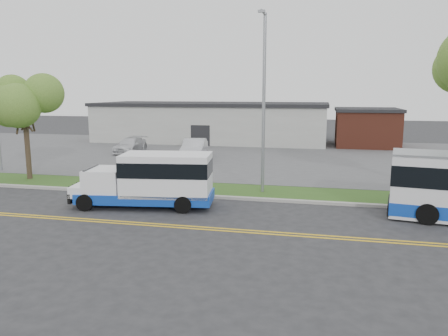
% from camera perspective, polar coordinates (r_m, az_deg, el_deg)
% --- Properties ---
extents(ground, '(140.00, 140.00, 0.00)m').
position_cam_1_polar(ground, '(22.31, -3.64, -4.54)').
color(ground, '#28282B').
rests_on(ground, ground).
extents(lane_line_north, '(70.00, 0.12, 0.01)m').
position_cam_1_polar(lane_line_north, '(18.79, -6.96, -7.37)').
color(lane_line_north, gold).
rests_on(lane_line_north, ground).
extents(lane_line_south, '(70.00, 0.12, 0.01)m').
position_cam_1_polar(lane_line_south, '(18.52, -7.27, -7.64)').
color(lane_line_south, gold).
rests_on(lane_line_south, ground).
extents(curb, '(80.00, 0.30, 0.15)m').
position_cam_1_polar(curb, '(23.32, -2.88, -3.70)').
color(curb, '#9E9B93').
rests_on(curb, ground).
extents(verge, '(80.00, 3.30, 0.10)m').
position_cam_1_polar(verge, '(25.02, -1.77, -2.81)').
color(verge, '#2F511B').
rests_on(verge, ground).
extents(parking_lot, '(80.00, 25.00, 0.10)m').
position_cam_1_polar(parking_lot, '(38.61, 3.47, 1.72)').
color(parking_lot, '#4C4C4F').
rests_on(parking_lot, ground).
extents(commercial_building, '(25.40, 10.40, 4.35)m').
position_cam_1_polar(commercial_building, '(49.35, -1.54, 6.02)').
color(commercial_building, '#9E9E99').
rests_on(commercial_building, ground).
extents(brick_wing, '(6.30, 7.30, 3.90)m').
position_cam_1_polar(brick_wing, '(47.06, 18.09, 5.07)').
color(brick_wing, brown).
rests_on(brick_wing, ground).
extents(tree_west, '(4.40, 4.40, 6.91)m').
position_cam_1_polar(tree_west, '(30.01, -24.70, 8.20)').
color(tree_west, '#34271C').
rests_on(tree_west, verge).
extents(streetlight_near, '(0.35, 1.53, 9.50)m').
position_cam_1_polar(streetlight_near, '(23.65, 5.20, 9.09)').
color(streetlight_near, gray).
rests_on(streetlight_near, verge).
extents(shuttle_bus, '(7.09, 3.12, 2.63)m').
position_cam_1_polar(shuttle_bus, '(21.48, -9.23, -1.37)').
color(shuttle_bus, '#0F3AA5').
rests_on(shuttle_bus, ground).
extents(pedestrian, '(0.72, 0.57, 1.75)m').
position_cam_1_polar(pedestrian, '(24.77, -8.80, -0.87)').
color(pedestrian, black).
rests_on(pedestrian, verge).
extents(parked_car_a, '(2.50, 5.22, 1.65)m').
position_cam_1_polar(parked_car_a, '(35.91, -3.90, 2.50)').
color(parked_car_a, silver).
rests_on(parked_car_a, parking_lot).
extents(parked_car_b, '(2.00, 4.66, 1.34)m').
position_cam_1_polar(parked_car_b, '(40.55, -12.13, 2.93)').
color(parked_car_b, silver).
rests_on(parked_car_b, parking_lot).
extents(grocery_bag_left, '(0.32, 0.32, 0.32)m').
position_cam_1_polar(grocery_bag_left, '(24.80, -9.62, -2.56)').
color(grocery_bag_left, white).
rests_on(grocery_bag_left, verge).
extents(grocery_bag_right, '(0.32, 0.32, 0.32)m').
position_cam_1_polar(grocery_bag_right, '(25.04, -7.91, -2.40)').
color(grocery_bag_right, white).
rests_on(grocery_bag_right, verge).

